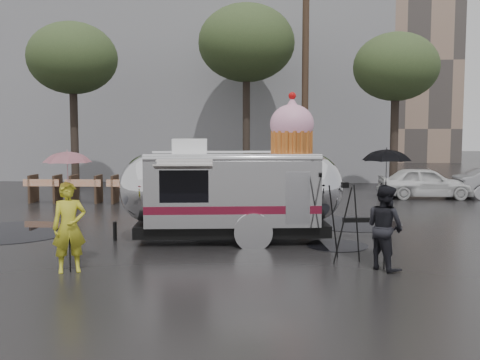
# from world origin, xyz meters

# --- Properties ---
(ground) EXTENTS (120.00, 120.00, 0.00)m
(ground) POSITION_xyz_m (0.00, 0.00, 0.00)
(ground) COLOR black
(ground) RESTS_ON ground
(puddles) EXTENTS (12.10, 5.04, 0.01)m
(puddles) POSITION_xyz_m (-1.75, 4.65, 0.01)
(puddles) COLOR black
(puddles) RESTS_ON ground
(grey_building) EXTENTS (22.00, 12.00, 13.00)m
(grey_building) POSITION_xyz_m (-4.00, 24.00, 6.50)
(grey_building) COLOR slate
(grey_building) RESTS_ON ground
(utility_pole) EXTENTS (1.60, 0.28, 9.00)m
(utility_pole) POSITION_xyz_m (2.50, 14.00, 4.62)
(utility_pole) COLOR #473323
(utility_pole) RESTS_ON ground
(tree_left) EXTENTS (3.64, 3.64, 6.95)m
(tree_left) POSITION_xyz_m (-7.00, 13.00, 5.48)
(tree_left) COLOR #382D26
(tree_left) RESTS_ON ground
(tree_mid) EXTENTS (4.20, 4.20, 8.03)m
(tree_mid) POSITION_xyz_m (0.00, 15.00, 6.34)
(tree_mid) COLOR #382D26
(tree_mid) RESTS_ON ground
(tree_right) EXTENTS (3.36, 3.36, 6.42)m
(tree_right) POSITION_xyz_m (6.00, 13.00, 5.06)
(tree_right) COLOR #382D26
(tree_right) RESTS_ON ground
(barricade_row) EXTENTS (4.30, 0.80, 1.00)m
(barricade_row) POSITION_xyz_m (-5.55, 9.96, 0.52)
(barricade_row) COLOR #473323
(barricade_row) RESTS_ON ground
(airstream_trailer) EXTENTS (6.65, 2.94, 3.59)m
(airstream_trailer) POSITION_xyz_m (0.24, 3.53, 1.26)
(airstream_trailer) COLOR silver
(airstream_trailer) RESTS_ON ground
(person_left) EXTENTS (0.71, 0.61, 1.68)m
(person_left) POSITION_xyz_m (-2.61, 0.28, 0.84)
(person_left) COLOR gold
(person_left) RESTS_ON ground
(umbrella_pink) EXTENTS (1.06, 1.06, 2.27)m
(umbrella_pink) POSITION_xyz_m (-2.61, 0.28, 1.91)
(umbrella_pink) COLOR pink
(umbrella_pink) RESTS_ON ground
(person_right) EXTENTS (0.79, 0.88, 1.61)m
(person_right) POSITION_xyz_m (3.24, 0.81, 0.80)
(person_right) COLOR black
(person_right) RESTS_ON ground
(umbrella_black) EXTENTS (1.11, 1.11, 2.31)m
(umbrella_black) POSITION_xyz_m (3.24, 0.81, 1.93)
(umbrella_black) COLOR black
(umbrella_black) RESTS_ON ground
(tripod) EXTENTS (0.64, 0.63, 1.60)m
(tripod) POSITION_xyz_m (2.57, 1.48, 0.96)
(tripod) COLOR black
(tripod) RESTS_ON ground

